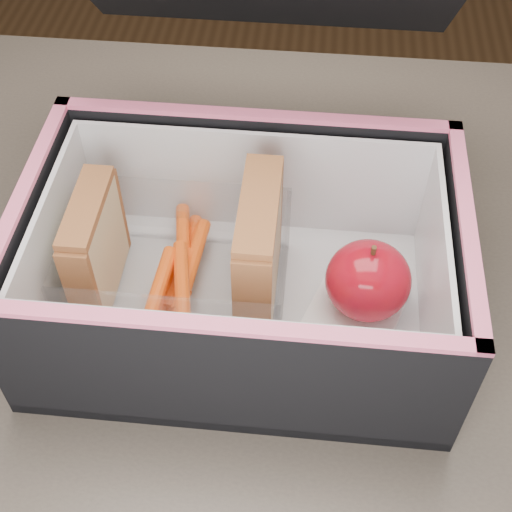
{
  "coord_description": "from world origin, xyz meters",
  "views": [
    {
      "loc": [
        0.06,
        -0.36,
        1.24
      ],
      "look_at": [
        0.02,
        0.01,
        0.81
      ],
      "focal_mm": 50.0,
      "sensor_mm": 36.0,
      "label": 1
    }
  ],
  "objects": [
    {
      "name": "carrot_sticks",
      "position": [
        -0.05,
        0.01,
        0.78
      ],
      "size": [
        0.05,
        0.16,
        0.03
      ],
      "color": "#FC5D1D",
      "rests_on": "plastic_tub"
    },
    {
      "name": "paper_napkin",
      "position": [
        0.1,
        0.0,
        0.77
      ],
      "size": [
        0.09,
        0.09,
        0.01
      ],
      "primitive_type": "cube",
      "rotation": [
        0.0,
        0.0,
        -0.34
      ],
      "color": "white",
      "rests_on": "lunch_bag"
    },
    {
      "name": "red_apple",
      "position": [
        0.11,
        0.0,
        0.8
      ],
      "size": [
        0.08,
        0.08,
        0.07
      ],
      "rotation": [
        0.0,
        0.0,
        -0.18
      ],
      "color": "maroon",
      "rests_on": "paper_napkin"
    },
    {
      "name": "kitchen_table",
      "position": [
        0.0,
        0.0,
        0.66
      ],
      "size": [
        1.2,
        0.8,
        0.75
      ],
      "color": "brown",
      "rests_on": "ground"
    },
    {
      "name": "plastic_tub",
      "position": [
        -0.04,
        0.01,
        0.8
      ],
      "size": [
        0.17,
        0.12,
        0.07
      ],
      "primitive_type": null,
      "color": "white",
      "rests_on": "lunch_bag"
    },
    {
      "name": "sandwich_right",
      "position": [
        0.02,
        0.01,
        0.82
      ],
      "size": [
        0.03,
        0.1,
        0.11
      ],
      "color": "tan",
      "rests_on": "plastic_tub"
    },
    {
      "name": "sandwich_left",
      "position": [
        -0.11,
        0.01,
        0.82
      ],
      "size": [
        0.02,
        0.09,
        0.1
      ],
      "color": "tan",
      "rests_on": "plastic_tub"
    },
    {
      "name": "lunch_bag",
      "position": [
        0.01,
        0.01,
        0.82
      ],
      "size": [
        0.33,
        0.37,
        0.28
      ],
      "color": "black",
      "rests_on": "kitchen_table"
    }
  ]
}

